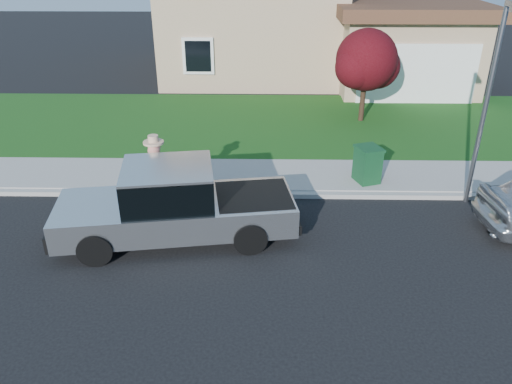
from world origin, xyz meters
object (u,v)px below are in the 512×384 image
at_px(ornamental_tree, 367,63).
at_px(pickup_truck, 175,205).
at_px(woman, 157,177).
at_px(street_lamp, 489,96).
at_px(trash_bin, 368,164).

bearing_deg(ornamental_tree, pickup_truck, -124.44).
relative_size(pickup_truck, woman, 2.77).
height_order(ornamental_tree, street_lamp, street_lamp).
bearing_deg(street_lamp, woman, -174.66).
distance_m(pickup_truck, ornamental_tree, 9.64).
bearing_deg(street_lamp, pickup_truck, -164.89).
xyz_separation_m(woman, street_lamp, (7.62, 0.60, 1.80)).
distance_m(woman, trash_bin, 5.46).
bearing_deg(pickup_truck, trash_bin, 21.26).
bearing_deg(woman, pickup_truck, 129.53).
xyz_separation_m(woman, ornamental_tree, (6.01, 6.69, 1.22)).
height_order(pickup_truck, trash_bin, pickup_truck).
bearing_deg(pickup_truck, ornamental_tree, 46.84).
height_order(pickup_truck, street_lamp, street_lamp).
bearing_deg(ornamental_tree, street_lamp, -75.21).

